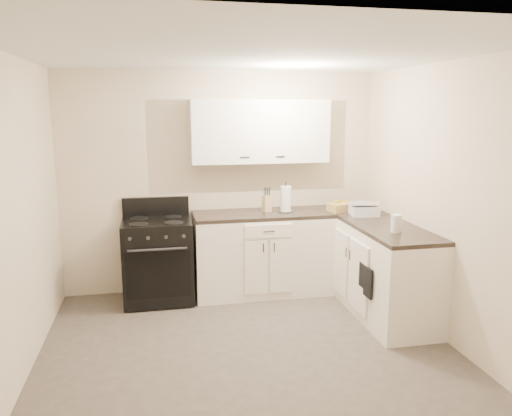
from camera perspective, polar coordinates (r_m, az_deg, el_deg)
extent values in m
plane|color=#473F38|center=(4.46, -0.54, -16.64)|extent=(3.60, 3.60, 0.00)
plane|color=white|center=(3.96, -0.61, 17.26)|extent=(3.60, 3.60, 0.00)
plane|color=beige|center=(5.78, -4.00, 2.91)|extent=(3.60, 0.00, 3.60)
plane|color=beige|center=(4.71, 21.46, 0.25)|extent=(0.00, 3.60, 3.60)
plane|color=beige|center=(4.09, -26.16, -1.69)|extent=(0.00, 3.60, 3.60)
plane|color=beige|center=(2.35, 7.97, -9.62)|extent=(3.60, 0.00, 3.60)
cube|color=white|center=(5.73, 0.74, -5.33)|extent=(1.55, 0.60, 0.90)
cube|color=white|center=(5.48, 13.36, -6.44)|extent=(0.60, 1.90, 0.90)
cube|color=black|center=(5.62, 0.76, -0.73)|extent=(1.55, 0.60, 0.04)
cube|color=black|center=(5.36, 13.59, -1.64)|extent=(0.60, 1.90, 0.04)
cube|color=white|center=(5.65, 0.45, 8.76)|extent=(1.55, 0.30, 0.70)
cube|color=black|center=(5.58, -11.14, -5.89)|extent=(0.74, 0.63, 0.89)
cube|color=#DABF86|center=(5.64, 1.24, 0.50)|extent=(0.11, 0.10, 0.19)
cylinder|color=white|center=(5.63, 3.42, 1.02)|extent=(0.14, 0.14, 0.29)
cylinder|color=green|center=(5.66, 3.54, 0.40)|extent=(0.07, 0.07, 0.17)
cube|color=tan|center=(5.77, 9.64, 0.10)|extent=(0.32, 0.26, 0.09)
cube|color=white|center=(5.60, 12.22, -0.27)|extent=(0.32, 0.31, 0.11)
cylinder|color=silver|center=(4.89, 15.74, -1.72)|extent=(0.12, 0.12, 0.17)
cube|color=black|center=(4.86, 12.68, -8.31)|extent=(0.02, 0.17, 0.29)
cube|color=black|center=(4.96, 12.09, -7.54)|extent=(0.02, 0.14, 0.24)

